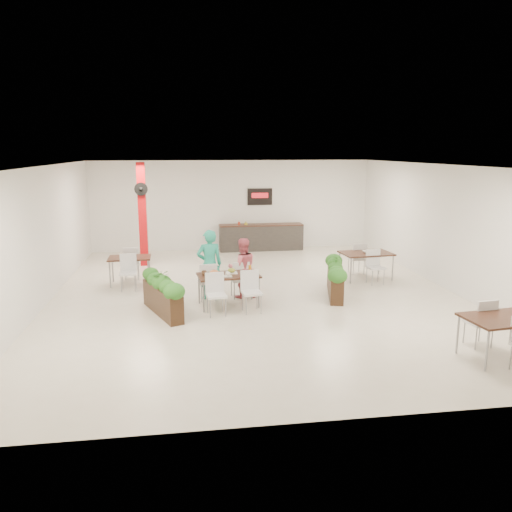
{
  "coord_description": "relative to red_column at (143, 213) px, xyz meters",
  "views": [
    {
      "loc": [
        -1.73,
        -11.89,
        3.58
      ],
      "look_at": [
        -0.07,
        -0.45,
        1.1
      ],
      "focal_mm": 35.0,
      "sensor_mm": 36.0,
      "label": 1
    }
  ],
  "objects": [
    {
      "name": "room_shell",
      "position": [
        3.0,
        -3.79,
        0.36
      ],
      "size": [
        10.1,
        12.1,
        3.22
      ],
      "color": "white",
      "rests_on": "ground"
    },
    {
      "name": "planter_right",
      "position": [
        4.95,
        -4.06,
        -1.14
      ],
      "size": [
        0.77,
        1.9,
        1.01
      ],
      "rotation": [
        0.0,
        0.0,
        1.33
      ],
      "color": "black",
      "rests_on": "ground"
    },
    {
      "name": "side_table_a",
      "position": [
        -0.22,
        -2.27,
        -1.02
      ],
      "size": [
        1.12,
        1.63,
        0.92
      ],
      "rotation": [
        0.0,
        0.0,
        0.02
      ],
      "color": "black",
      "rests_on": "ground"
    },
    {
      "name": "planter_left",
      "position": [
        0.74,
        -4.93,
        -1.13
      ],
      "size": [
        0.96,
        1.82,
        1.0
      ],
      "rotation": [
        0.0,
        0.0,
        1.94
      ],
      "color": "black",
      "rests_on": "ground"
    },
    {
      "name": "diner_woman",
      "position": [
        2.64,
        -3.9,
        -0.9
      ],
      "size": [
        0.78,
        0.64,
        1.48
      ],
      "primitive_type": "imported",
      "rotation": [
        0.0,
        0.0,
        3.26
      ],
      "color": "#E56678",
      "rests_on": "ground"
    },
    {
      "name": "side_table_c",
      "position": [
        6.67,
        -8.22,
        -1.01
      ],
      "size": [
        1.41,
        1.65,
        0.92
      ],
      "rotation": [
        0.0,
        0.0,
        0.1
      ],
      "color": "black",
      "rests_on": "ground"
    },
    {
      "name": "side_table_b",
      "position": [
        6.29,
        -2.61,
        -1.0
      ],
      "size": [
        1.45,
        1.65,
        0.92
      ],
      "rotation": [
        0.0,
        0.0,
        0.1
      ],
      "color": "black",
      "rests_on": "ground"
    },
    {
      "name": "red_column",
      "position": [
        0.0,
        0.0,
        0.0
      ],
      "size": [
        0.4,
        0.41,
        3.2
      ],
      "color": "#AC0B0F",
      "rests_on": "ground"
    },
    {
      "name": "service_counter",
      "position": [
        4.0,
        1.86,
        -1.15
      ],
      "size": [
        3.0,
        0.64,
        2.2
      ],
      "color": "#2A2725",
      "rests_on": "ground"
    },
    {
      "name": "diner_man",
      "position": [
        1.84,
        -3.9,
        -0.79
      ],
      "size": [
        0.66,
        0.48,
        1.7
      ],
      "primitive_type": "imported",
      "rotation": [
        0.0,
        0.0,
        3.26
      ],
      "color": "teal",
      "rests_on": "ground"
    },
    {
      "name": "main_table",
      "position": [
        2.23,
        -4.55,
        -1.01
      ],
      "size": [
        1.48,
        1.75,
        0.92
      ],
      "rotation": [
        0.0,
        0.0,
        0.12
      ],
      "color": "black",
      "rests_on": "ground"
    },
    {
      "name": "ground",
      "position": [
        3.0,
        -3.79,
        -1.64
      ],
      "size": [
        12.0,
        12.0,
        0.0
      ],
      "primitive_type": "plane",
      "color": "beige",
      "rests_on": "ground"
    }
  ]
}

